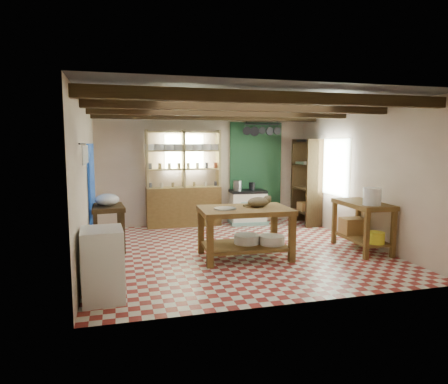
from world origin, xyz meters
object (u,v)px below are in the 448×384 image
object	(u,v)px
work_table	(245,233)
prep_table	(108,228)
right_counter	(362,226)
cat	(258,202)
stove	(248,207)
white_cabinet	(103,264)

from	to	relation	value
work_table	prep_table	xyz separation A→B (m)	(-2.21, 1.05, -0.01)
right_counter	cat	xyz separation A→B (m)	(-1.92, 0.14, 0.49)
work_table	right_counter	distance (m)	2.17
stove	white_cabinet	xyz separation A→B (m)	(-3.17, -3.91, 0.04)
stove	right_counter	xyz separation A→B (m)	(1.23, -2.74, 0.03)
work_table	right_counter	xyz separation A→B (m)	(2.17, -0.10, 0.02)
stove	white_cabinet	world-z (taller)	white_cabinet
prep_table	white_cabinet	distance (m)	2.33
work_table	white_cabinet	size ratio (longest dim) A/B	1.68
white_cabinet	cat	bearing A→B (deg)	25.18
prep_table	right_counter	world-z (taller)	right_counter
right_counter	cat	world-z (taller)	cat
work_table	cat	world-z (taller)	cat
work_table	prep_table	world-z (taller)	work_table
prep_table	cat	distance (m)	2.71
work_table	right_counter	bearing A→B (deg)	-0.47
white_cabinet	work_table	bearing A→B (deg)	27.02
stove	cat	distance (m)	2.73
cat	stove	bearing A→B (deg)	67.56
cat	work_table	bearing A→B (deg)	-178.69
work_table	prep_table	distance (m)	2.45
work_table	prep_table	bearing A→B (deg)	156.91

